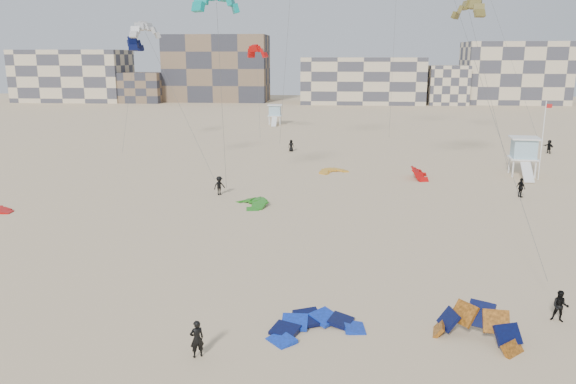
# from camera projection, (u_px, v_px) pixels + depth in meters

# --- Properties ---
(ground) EXTENTS (320.00, 320.00, 0.00)m
(ground) POSITION_uv_depth(u_px,v_px,m) (266.00, 327.00, 26.35)
(ground) COLOR tan
(ground) RESTS_ON ground
(kite_ground_blue) EXTENTS (5.57, 5.69, 1.62)m
(kite_ground_blue) POSITION_uv_depth(u_px,v_px,m) (315.00, 331.00, 26.05)
(kite_ground_blue) COLOR #0D38E5
(kite_ground_blue) RESTS_ON ground
(kite_ground_orange) EXTENTS (5.26, 5.23, 3.88)m
(kite_ground_orange) POSITION_uv_depth(u_px,v_px,m) (475.00, 340.00, 25.15)
(kite_ground_orange) COLOR orange
(kite_ground_orange) RESTS_ON ground
(kite_ground_green) EXTENTS (5.01, 4.89, 1.83)m
(kite_ground_green) POSITION_uv_depth(u_px,v_px,m) (251.00, 205.00, 47.92)
(kite_ground_green) COLOR #1E8C21
(kite_ground_green) RESTS_ON ground
(kite_ground_red_far) EXTENTS (3.73, 3.64, 3.46)m
(kite_ground_red_far) POSITION_uv_depth(u_px,v_px,m) (420.00, 179.00, 58.33)
(kite_ground_red_far) COLOR #D10502
(kite_ground_red_far) RESTS_ON ground
(kite_ground_yellow) EXTENTS (4.36, 4.41, 0.91)m
(kite_ground_yellow) POSITION_uv_depth(u_px,v_px,m) (333.00, 172.00, 61.48)
(kite_ground_yellow) COLOR orange
(kite_ground_yellow) RESTS_ON ground
(kitesurfer_main) EXTENTS (0.72, 0.65, 1.66)m
(kitesurfer_main) POSITION_uv_depth(u_px,v_px,m) (197.00, 339.00, 23.60)
(kitesurfer_main) COLOR black
(kitesurfer_main) RESTS_ON ground
(kitesurfer_b) EXTENTS (0.92, 0.82, 1.56)m
(kitesurfer_b) POSITION_uv_depth(u_px,v_px,m) (560.00, 306.00, 26.78)
(kitesurfer_b) COLOR black
(kitesurfer_b) RESTS_ON ground
(kitesurfer_c) EXTENTS (1.28, 1.23, 1.75)m
(kitesurfer_c) POSITION_uv_depth(u_px,v_px,m) (219.00, 186.00, 51.24)
(kitesurfer_c) COLOR black
(kitesurfer_c) RESTS_ON ground
(kitesurfer_d) EXTENTS (0.80, 1.13, 1.78)m
(kitesurfer_d) POSITION_uv_depth(u_px,v_px,m) (521.00, 188.00, 50.38)
(kitesurfer_d) COLOR black
(kitesurfer_d) RESTS_ON ground
(kitesurfer_e) EXTENTS (0.87, 0.69, 1.57)m
(kitesurfer_e) POSITION_uv_depth(u_px,v_px,m) (291.00, 146.00, 74.71)
(kitesurfer_e) COLOR black
(kitesurfer_e) RESTS_ON ground
(kitesurfer_f) EXTENTS (1.15, 1.73, 1.78)m
(kitesurfer_f) POSITION_uv_depth(u_px,v_px,m) (549.00, 147.00, 73.14)
(kitesurfer_f) COLOR black
(kitesurfer_f) RESTS_ON ground
(kite_fly_teal_a) EXTENTS (5.24, 5.25, 16.96)m
(kite_fly_teal_a) POSITION_uv_depth(u_px,v_px,m) (216.00, 3.00, 44.67)
(kite_fly_teal_a) COLOR #03AB94
(kite_fly_teal_a) RESTS_ON ground
(kite_fly_grey) EXTENTS (10.27, 8.49, 15.08)m
(kite_fly_grey) POSITION_uv_depth(u_px,v_px,m) (145.00, 32.00, 56.61)
(kite_fly_grey) COLOR silver
(kite_fly_grey) RESTS_ON ground
(kite_fly_olive) EXTENTS (7.05, 5.16, 17.20)m
(kite_fly_olive) POSITION_uv_depth(u_px,v_px,m) (469.00, 11.00, 54.95)
(kite_fly_olive) COLOR brown
(kite_fly_olive) RESTS_ON ground
(kite_fly_navy) EXTENTS (4.38, 13.84, 14.45)m
(kite_fly_navy) POSITION_uv_depth(u_px,v_px,m) (135.00, 45.00, 76.65)
(kite_fly_navy) COLOR #060E3D
(kite_fly_navy) RESTS_ON ground
(kite_fly_red) EXTENTS (5.31, 10.76, 13.49)m
(kite_fly_red) POSITION_uv_depth(u_px,v_px,m) (257.00, 53.00, 85.53)
(kite_fly_red) COLOR #D10502
(kite_fly_red) RESTS_ON ground
(lifeguard_tower_near) EXTENTS (3.21, 5.78, 4.11)m
(lifeguard_tower_near) POSITION_uv_depth(u_px,v_px,m) (523.00, 157.00, 59.32)
(lifeguard_tower_near) COLOR white
(lifeguard_tower_near) RESTS_ON ground
(lifeguard_tower_far) EXTENTS (2.71, 5.08, 3.70)m
(lifeguard_tower_far) POSITION_uv_depth(u_px,v_px,m) (275.00, 115.00, 103.37)
(lifeguard_tower_far) COLOR white
(lifeguard_tower_far) RESTS_ON ground
(flagpole) EXTENTS (0.65, 0.10, 8.05)m
(flagpole) POSITION_uv_depth(u_px,v_px,m) (543.00, 139.00, 56.77)
(flagpole) COLOR white
(flagpole) RESTS_ON ground
(condo_west_a) EXTENTS (30.00, 15.00, 14.00)m
(condo_west_a) POSITION_uv_depth(u_px,v_px,m) (73.00, 76.00, 156.26)
(condo_west_a) COLOR beige
(condo_west_a) RESTS_ON ground
(condo_west_b) EXTENTS (28.00, 14.00, 18.00)m
(condo_west_b) POSITION_uv_depth(u_px,v_px,m) (217.00, 68.00, 156.41)
(condo_west_b) COLOR brown
(condo_west_b) RESTS_ON ground
(condo_mid) EXTENTS (32.00, 16.00, 12.00)m
(condo_mid) POSITION_uv_depth(u_px,v_px,m) (362.00, 80.00, 150.00)
(condo_mid) COLOR beige
(condo_mid) RESTS_ON ground
(condo_east) EXTENTS (26.00, 14.00, 16.00)m
(condo_east) POSITION_uv_depth(u_px,v_px,m) (514.00, 73.00, 148.22)
(condo_east) COLOR beige
(condo_east) RESTS_ON ground
(condo_fill_left) EXTENTS (12.00, 10.00, 8.00)m
(condo_fill_left) POSITION_uv_depth(u_px,v_px,m) (141.00, 87.00, 153.41)
(condo_fill_left) COLOR brown
(condo_fill_left) RESTS_ON ground
(condo_fill_right) EXTENTS (10.00, 10.00, 10.00)m
(condo_fill_right) POSITION_uv_depth(u_px,v_px,m) (447.00, 85.00, 146.51)
(condo_fill_right) COLOR beige
(condo_fill_right) RESTS_ON ground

